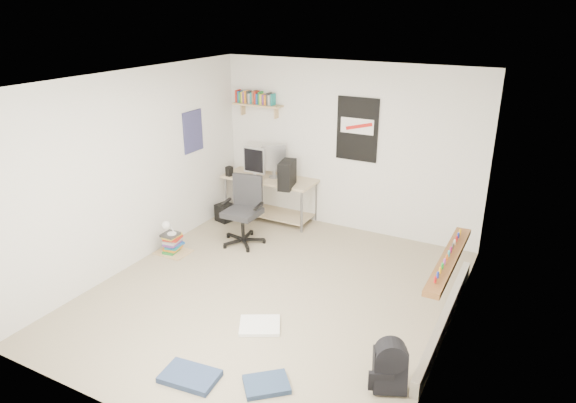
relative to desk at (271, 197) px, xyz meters
The scene contains 25 objects.
floor 2.34m from the desk, 60.00° to the right, with size 4.00×4.50×0.01m, color gray.
ceiling 3.15m from the desk, 60.00° to the right, with size 4.00×4.50×0.01m, color white.
back_wall 1.48m from the desk, 12.45° to the left, with size 4.00×0.01×2.50m, color silver.
left_wall 2.35m from the desk, 113.03° to the right, with size 0.01×4.50×2.50m, color silver.
right_wall 3.84m from the desk, 32.33° to the right, with size 0.01×4.50×2.50m, color silver.
desk is the anchor object (origin of this frame).
monitor_left 0.58m from the desk, 117.27° to the right, with size 0.36×0.09×0.40m, color gray.
monitor_right 0.51m from the desk, ahead, with size 0.36×0.09×0.40m, color #A4A5A9.
pc_tower 0.72m from the desk, 31.31° to the right, with size 0.19×0.39×0.41m, color black.
keyboard 0.42m from the desk, 105.81° to the right, with size 0.38×0.13×0.02m, color black.
speaker_left 0.76m from the desk, 156.23° to the right, with size 0.09×0.09×0.18m, color black.
speaker_right 0.63m from the desk, 32.40° to the right, with size 0.09×0.09×0.17m, color black.
office_chair 1.00m from the desk, 84.24° to the right, with size 0.64×0.64×0.98m, color #262629.
wall_shelf 1.45m from the desk, 154.63° to the left, with size 0.80×0.22×0.24m, color tan.
poster_back_wall 1.78m from the desk, ahead, with size 0.62×0.03×0.92m, color black.
poster_left_wall 1.62m from the desk, 136.06° to the right, with size 0.02×0.42×0.60m, color navy.
window 3.70m from the desk, 28.70° to the right, with size 0.10×1.50×1.26m, color brown.
baseboard_heater 3.55m from the desk, 28.66° to the right, with size 0.08×2.50×0.18m, color #B7B2A8.
backpack 4.10m from the desk, 45.46° to the right, with size 0.29×0.24×0.39m, color black.
tshirt 3.01m from the desk, 62.67° to the right, with size 0.43×0.36×0.04m, color silver.
jeans_a 3.87m from the desk, 71.50° to the right, with size 0.52×0.33×0.06m, color navy.
jeans_b 3.92m from the desk, 60.95° to the right, with size 0.40×0.30×0.05m, color navy.
book_stack 1.82m from the desk, 109.27° to the right, with size 0.47×0.38×0.32m, color brown.
desk_lamp 1.82m from the desk, 108.47° to the right, with size 0.12×0.21×0.21m, color white.
subwoofer 0.77m from the desk, 144.09° to the right, with size 0.24×0.24×0.27m, color black.
Camera 1 is at (2.65, -4.60, 3.23)m, focal length 32.00 mm.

